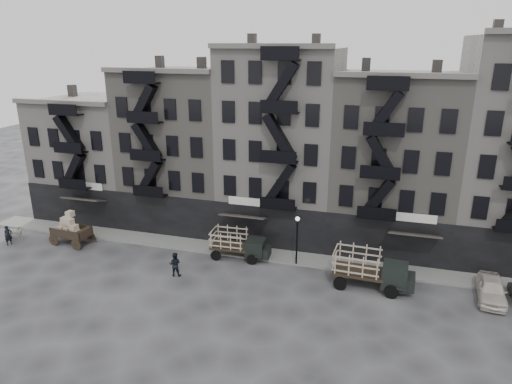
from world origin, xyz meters
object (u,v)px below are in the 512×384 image
(horse, at_px, (15,233))
(stake_truck_east, at_px, (371,267))
(car_east, at_px, (491,289))
(stake_truck_west, at_px, (239,242))
(pedestrian_west, at_px, (8,235))
(pedestrian_mid, at_px, (175,264))
(wagon, at_px, (70,226))

(horse, xyz_separation_m, stake_truck_east, (31.98, 0.44, 0.97))
(car_east, bearing_deg, horse, -173.80)
(stake_truck_west, distance_m, car_east, 19.38)
(stake_truck_east, xyz_separation_m, pedestrian_west, (-31.74, -1.41, -0.76))
(horse, relative_size, stake_truck_west, 0.33)
(stake_truck_east, xyz_separation_m, pedestrian_mid, (-14.77, -2.43, -0.69))
(pedestrian_mid, bearing_deg, stake_truck_east, 178.51)
(wagon, distance_m, car_east, 34.85)
(wagon, xyz_separation_m, car_east, (34.83, 0.34, -0.97))
(stake_truck_west, relative_size, pedestrian_west, 2.79)
(stake_truck_west, height_order, pedestrian_west, stake_truck_west)
(stake_truck_west, relative_size, pedestrian_mid, 2.59)
(stake_truck_west, height_order, pedestrian_mid, stake_truck_west)
(wagon, bearing_deg, stake_truck_west, 12.28)
(stake_truck_west, height_order, car_east, stake_truck_west)
(stake_truck_east, height_order, pedestrian_west, stake_truck_east)
(horse, relative_size, stake_truck_east, 0.28)
(stake_truck_west, xyz_separation_m, pedestrian_mid, (-3.81, -4.36, -0.45))
(stake_truck_west, relative_size, car_east, 1.11)
(pedestrian_mid, bearing_deg, car_east, 176.85)
(horse, bearing_deg, stake_truck_west, -98.46)
(car_east, xyz_separation_m, pedestrian_west, (-40.11, -2.10, 0.13))
(stake_truck_west, bearing_deg, horse, -175.60)
(stake_truck_east, distance_m, car_east, 8.45)
(horse, bearing_deg, pedestrian_west, 179.00)
(horse, height_order, pedestrian_west, pedestrian_west)
(horse, height_order, wagon, wagon)
(horse, height_order, stake_truck_west, stake_truck_west)
(pedestrian_west, bearing_deg, stake_truck_east, -61.09)
(wagon, xyz_separation_m, pedestrian_west, (-5.28, -1.76, -0.84))
(pedestrian_west, xyz_separation_m, pedestrian_mid, (16.97, -1.02, 0.07))
(pedestrian_west, distance_m, pedestrian_mid, 17.00)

